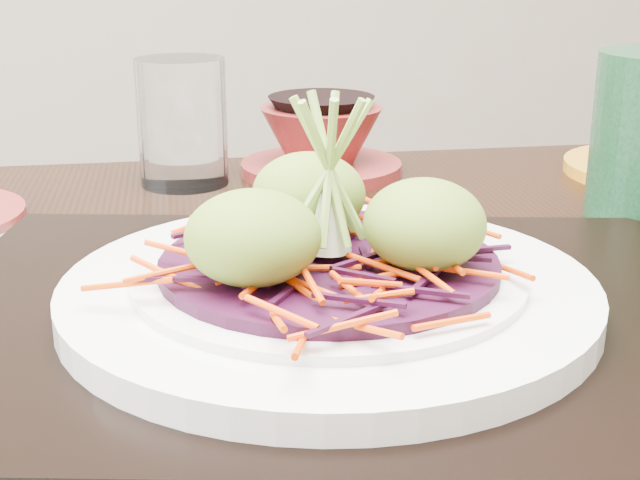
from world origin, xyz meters
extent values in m
cube|color=black|center=(0.06, 0.03, 0.69)|extent=(1.18, 0.84, 0.04)
cube|color=gray|center=(0.07, -0.05, 0.71)|extent=(0.59, 0.52, 0.00)
cube|color=black|center=(0.07, -0.05, 0.72)|extent=(0.51, 0.43, 0.02)
cylinder|color=silver|center=(0.07, -0.05, 0.74)|extent=(0.29, 0.29, 0.02)
cylinder|color=silver|center=(0.07, -0.05, 0.75)|extent=(0.21, 0.21, 0.01)
cylinder|color=#330A22|center=(0.07, -0.05, 0.76)|extent=(0.18, 0.18, 0.01)
ellipsoid|color=olive|center=(0.03, -0.07, 0.78)|extent=(0.07, 0.07, 0.05)
ellipsoid|color=olive|center=(0.12, -0.07, 0.78)|extent=(0.07, 0.07, 0.05)
ellipsoid|color=olive|center=(0.07, 0.00, 0.78)|extent=(0.07, 0.07, 0.05)
cylinder|color=white|center=(0.03, 0.32, 0.76)|extent=(0.09, 0.09, 0.11)
cylinder|color=maroon|center=(0.16, 0.32, 0.71)|extent=(0.20, 0.20, 0.01)
camera|label=1|loc=(-0.04, -0.48, 0.92)|focal=50.00mm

